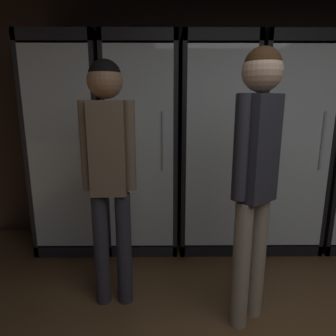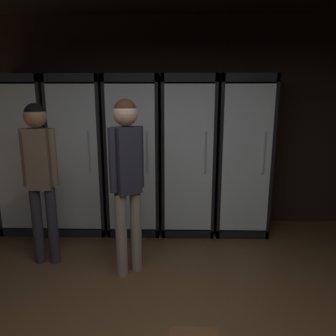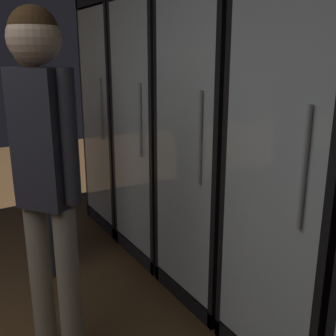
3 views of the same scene
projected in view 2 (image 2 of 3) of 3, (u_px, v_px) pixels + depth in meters
name	position (u px, v px, depth m)	size (l,w,h in m)	color
wall_back	(179.00, 124.00, 4.35)	(6.00, 0.06, 2.80)	black
cooler_far_left	(31.00, 156.00, 4.19)	(0.66, 0.63, 2.03)	black
cooler_left	(82.00, 157.00, 4.17)	(0.66, 0.63, 2.03)	black
cooler_center	(135.00, 156.00, 4.15)	(0.66, 0.63, 2.03)	black
cooler_right	(188.00, 157.00, 4.14)	(0.66, 0.63, 2.03)	black
cooler_far_right	(241.00, 158.00, 4.12)	(0.66, 0.63, 2.03)	black
shopper_near	(127.00, 169.00, 3.01)	(0.31, 0.28, 1.75)	gray
shopper_far	(40.00, 166.00, 3.22)	(0.36, 0.23, 1.71)	#2D2D38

